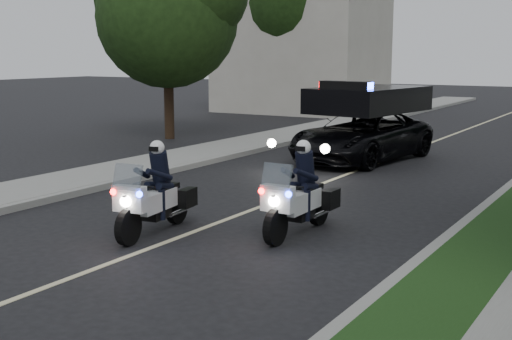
# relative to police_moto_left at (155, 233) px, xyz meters

# --- Properties ---
(ground) EXTENTS (120.00, 120.00, 0.00)m
(ground) POSITION_rel_police_moto_left_xyz_m (0.53, -2.20, 0.00)
(ground) COLOR black
(ground) RESTS_ON ground
(curb_left) EXTENTS (0.20, 60.00, 0.15)m
(curb_left) POSITION_rel_police_moto_left_xyz_m (-3.57, 7.80, 0.07)
(curb_left) COLOR gray
(curb_left) RESTS_ON ground
(sidewalk_left) EXTENTS (2.00, 60.00, 0.16)m
(sidewalk_left) POSITION_rel_police_moto_left_xyz_m (-4.67, 7.80, 0.08)
(sidewalk_left) COLOR gray
(sidewalk_left) RESTS_ON ground
(building_far) EXTENTS (8.00, 6.00, 7.00)m
(building_far) POSITION_rel_police_moto_left_xyz_m (-9.47, 23.80, 3.50)
(building_far) COLOR #A8A396
(building_far) RESTS_ON ground
(lane_marking) EXTENTS (0.12, 50.00, 0.01)m
(lane_marking) POSITION_rel_police_moto_left_xyz_m (0.53, 7.80, 0.00)
(lane_marking) COLOR #BFB78C
(lane_marking) RESTS_ON ground
(police_moto_left) EXTENTS (0.95, 2.03, 1.66)m
(police_moto_left) POSITION_rel_police_moto_left_xyz_m (0.00, 0.00, 0.00)
(police_moto_left) COLOR silver
(police_moto_left) RESTS_ON ground
(police_moto_right) EXTENTS (0.69, 1.97, 1.67)m
(police_moto_right) POSITION_rel_police_moto_left_xyz_m (2.21, 1.28, 0.00)
(police_moto_right) COLOR silver
(police_moto_right) RESTS_ON ground
(police_suv) EXTENTS (3.11, 5.51, 2.54)m
(police_suv) POSITION_rel_police_moto_left_xyz_m (-0.05, 9.60, 0.00)
(police_suv) COLOR black
(police_suv) RESTS_ON ground
(bicycle) EXTENTS (0.71, 1.71, 0.87)m
(bicycle) POSITION_rel_police_moto_left_xyz_m (-2.17, 15.27, 0.00)
(bicycle) COLOR black
(bicycle) RESTS_ON ground
(cyclist) EXTENTS (0.73, 0.54, 1.87)m
(cyclist) POSITION_rel_police_moto_left_xyz_m (-2.17, 15.27, 0.00)
(cyclist) COLOR black
(cyclist) RESTS_ON ground
(tree_left_near) EXTENTS (6.56, 6.56, 8.63)m
(tree_left_near) POSITION_rel_police_moto_left_xyz_m (-8.19, 10.77, 0.00)
(tree_left_near) COLOR #1F3C14
(tree_left_near) RESTS_ON ground
(tree_left_far) EXTENTS (8.02, 8.02, 10.92)m
(tree_left_far) POSITION_rel_police_moto_left_xyz_m (-9.30, 23.60, 0.00)
(tree_left_far) COLOR #193210
(tree_left_far) RESTS_ON ground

